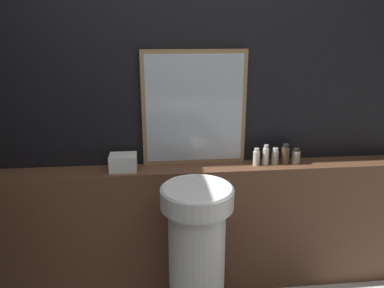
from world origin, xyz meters
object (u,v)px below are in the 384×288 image
at_px(shampoo_bottle, 256,157).
at_px(lotion_bottle, 275,157).
at_px(mirror, 195,109).
at_px(towel_stack, 123,162).
at_px(body_wash_bottle, 285,155).
at_px(hand_soap_bottle, 296,157).
at_px(pedestal_sink, 197,254).
at_px(conditioner_bottle, 266,156).

distance_m(shampoo_bottle, lotion_bottle, 0.12).
bearing_deg(lotion_bottle, mirror, 170.90).
height_order(towel_stack, body_wash_bottle, body_wash_bottle).
bearing_deg(lotion_bottle, hand_soap_bottle, 0.00).
relative_size(pedestal_sink, shampoo_bottle, 7.95).
height_order(shampoo_bottle, body_wash_bottle, body_wash_bottle).
height_order(pedestal_sink, hand_soap_bottle, hand_soap_bottle).
distance_m(shampoo_bottle, conditioner_bottle, 0.06).
relative_size(shampoo_bottle, conditioner_bottle, 0.85).
bearing_deg(hand_soap_bottle, conditioner_bottle, 180.00).
height_order(pedestal_sink, conditioner_bottle, conditioner_bottle).
bearing_deg(lotion_bottle, body_wash_bottle, 0.00).
height_order(lotion_bottle, body_wash_bottle, body_wash_bottle).
bearing_deg(mirror, pedestal_sink, -94.75).
bearing_deg(mirror, shampoo_bottle, -11.90).
distance_m(lotion_bottle, body_wash_bottle, 0.07).
distance_m(pedestal_sink, conditioner_bottle, 0.76).
height_order(mirror, body_wash_bottle, mirror).
relative_size(shampoo_bottle, lotion_bottle, 1.02).
bearing_deg(conditioner_bottle, body_wash_bottle, 0.00).
bearing_deg(towel_stack, lotion_bottle, 0.00).
bearing_deg(pedestal_sink, mirror, 85.25).
distance_m(pedestal_sink, towel_stack, 0.71).
bearing_deg(body_wash_bottle, towel_stack, 180.00).
distance_m(towel_stack, shampoo_bottle, 0.85).
height_order(pedestal_sink, mirror, mirror).
height_order(lotion_bottle, hand_soap_bottle, lotion_bottle).
distance_m(towel_stack, lotion_bottle, 0.97).
bearing_deg(mirror, hand_soap_bottle, -7.17).
height_order(mirror, hand_soap_bottle, mirror).
distance_m(pedestal_sink, hand_soap_bottle, 0.90).
relative_size(pedestal_sink, towel_stack, 5.41).
bearing_deg(lotion_bottle, conditioner_bottle, 180.00).
xyz_separation_m(conditioner_bottle, lotion_bottle, (0.06, 0.00, -0.01)).
height_order(conditioner_bottle, body_wash_bottle, body_wash_bottle).
relative_size(conditioner_bottle, lotion_bottle, 1.21).
distance_m(conditioner_bottle, body_wash_bottle, 0.13).
bearing_deg(pedestal_sink, hand_soap_bottle, 27.46).
height_order(conditioner_bottle, hand_soap_bottle, conditioner_bottle).
xyz_separation_m(pedestal_sink, towel_stack, (-0.42, 0.36, 0.44)).
relative_size(body_wash_bottle, hand_soap_bottle, 1.31).
bearing_deg(pedestal_sink, conditioner_bottle, 36.33).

